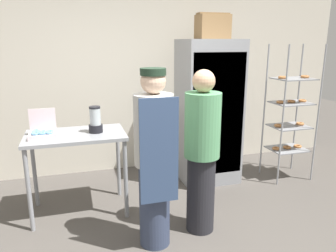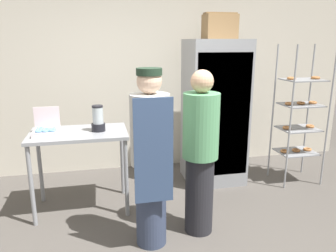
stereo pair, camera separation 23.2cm
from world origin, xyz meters
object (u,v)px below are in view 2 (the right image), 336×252
Objects in this scene: refrigerator at (214,113)px; baking_rack at (300,117)px; donut_box at (46,130)px; cardboard_storage_box at (220,26)px; blender_pitcher at (98,120)px; person_customer at (200,153)px; person_baker at (150,158)px.

refrigerator reaches higher than baking_rack.
cardboard_storage_box is at bearing 15.62° from donut_box.
donut_box is at bearing -175.58° from baking_rack.
donut_box is 0.98× the size of blender_pitcher.
donut_box is 1.60m from person_customer.
blender_pitcher is (0.53, 0.04, 0.08)m from donut_box.
baking_rack is at bearing 25.37° from person_baker.
baking_rack is 1.87m from person_customer.
baking_rack is 2.36m from person_baker.
cardboard_storage_box is 0.25× the size of person_customer.
baking_rack is (1.07, -0.26, -0.05)m from refrigerator.
baking_rack reaches higher than blender_pitcher.
blender_pitcher is 0.69× the size of cardboard_storage_box.
refrigerator is 1.15× the size of person_baker.
cardboard_storage_box reaches higher than donut_box.
refrigerator is at bearing 17.19° from blender_pitcher.
person_customer is (-1.64, -0.90, -0.07)m from baking_rack.
donut_box is at bearing 141.34° from person_baker.
refrigerator is 6.65× the size of blender_pitcher.
refrigerator is 1.11m from baking_rack.
refrigerator is 4.59× the size of cardboard_storage_box.
donut_box is 2.41m from cardboard_storage_box.
blender_pitcher is (-1.49, -0.46, 0.09)m from refrigerator.
blender_pitcher is at bearing 118.14° from person_baker.
baking_rack is 4.44× the size of cardboard_storage_box.
person_customer is at bearing -37.25° from blender_pitcher.
baking_rack is at bearing -13.76° from refrigerator.
blender_pitcher is (-2.56, -0.20, 0.14)m from baking_rack.
blender_pitcher is at bearing 142.75° from person_customer.
refrigerator is 2.08m from donut_box.
cardboard_storage_box reaches higher than person_baker.
refrigerator reaches higher than blender_pitcher.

